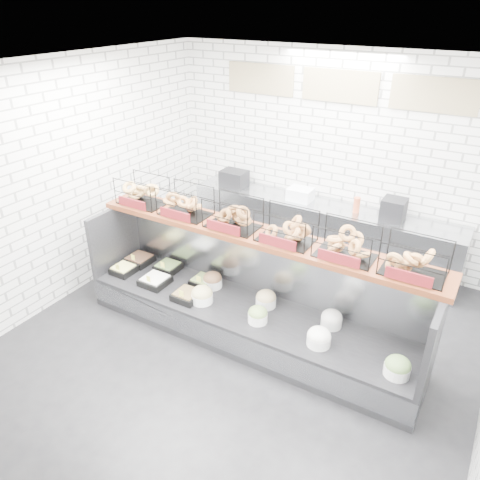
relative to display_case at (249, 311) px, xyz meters
The scene contains 5 objects.
ground 0.47m from the display_case, 87.61° to the right, with size 5.50×5.50×0.00m, color black.
room_shell 1.75m from the display_case, 86.83° to the left, with size 5.02×5.51×3.01m.
display_case is the anchor object (origin of this frame).
bagel_shelf 1.07m from the display_case, 84.49° to the left, with size 4.10×0.50×0.40m.
prep_counter 2.09m from the display_case, 89.86° to the left, with size 4.00×0.60×1.20m.
Camera 1 is at (2.16, -3.51, 3.57)m, focal length 35.00 mm.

